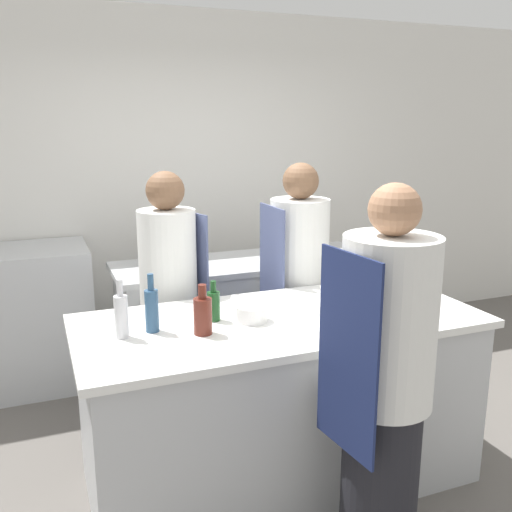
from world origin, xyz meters
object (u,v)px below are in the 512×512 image
Objects in this scene: bottle_vinegar at (121,315)px; bottle_cooking_oil at (214,305)px; chef_at_stove at (170,305)px; stockpot at (160,253)px; chef_at_prep_near at (384,389)px; chef_at_pass_far at (298,292)px; bowl_ceramic_blue at (329,308)px; bottle_sauce at (152,309)px; bottle_olive_oil at (203,314)px; bowl_prep_small at (342,293)px; oven_range at (22,319)px; bottle_wine at (370,314)px; bowl_mixing_large at (252,313)px.

bottle_vinegar is 1.36× the size of bottle_cooking_oil.
chef_at_stove is 0.61m from stockpot.
chef_at_stove reaches higher than bottle_cooking_oil.
chef_at_prep_near is at bearing -38.17° from bottle_vinegar.
chef_at_pass_far is at bearing -17.53° from chef_at_prep_near.
bowl_ceramic_blue is (0.69, -0.75, 0.14)m from chef_at_stove.
bottle_sauce is at bearing 10.45° from bottle_vinegar.
bottle_olive_oil is 1.03× the size of stockpot.
stockpot is (-0.80, 1.15, 0.05)m from bowl_prep_small.
chef_at_pass_far is 1.26m from bottle_sauce.
chef_at_pass_far is at bearing 29.58° from bottle_sauce.
chef_at_stove reaches higher than bottle_olive_oil.
chef_at_pass_far is 0.52m from bowl_prep_small.
oven_range is 4.95× the size of bottle_cooking_oil.
oven_range is at bearing 105.72° from bottle_vinegar.
bottle_olive_oil reaches higher than oven_range.
chef_at_pass_far is at bearing 82.62° from bottle_wine.
chef_at_prep_near reaches higher than chef_at_stove.
bottle_sauce is (0.63, -1.69, 0.53)m from oven_range.
stockpot is (-0.63, 1.70, -0.02)m from bottle_wine.
bowl_prep_small is (0.89, 0.23, -0.06)m from bottle_olive_oil.
bottle_olive_oil is 0.97× the size of bowl_prep_small.
bottle_olive_oil is 0.38m from bottle_vinegar.
bowl_ceramic_blue is (1.08, -0.05, -0.09)m from bottle_vinegar.
bowl_mixing_large is at bearing -24.70° from bottle_cooking_oil.
bowl_prep_small is at bearing 6.28° from bottle_vinegar.
chef_at_prep_near is 8.15× the size of bottle_cooking_oil.
bottle_olive_oil is at bearing 35.43° from chef_at_prep_near.
bottle_wine is (0.14, 0.34, 0.20)m from chef_at_prep_near.
bottle_vinegar is 1.08m from bowl_ceramic_blue.
chef_at_pass_far is 10.34× the size of bowl_mixing_large.
oven_range is 0.63× the size of chef_at_stove.
bottle_wine is 1.67× the size of bowl_mixing_large.
bowl_ceramic_blue is at bearing -10.48° from bottle_cooking_oil.
bottle_sauce is at bearing -174.29° from bowl_prep_small.
bottle_vinegar is 1.05× the size of bottle_wine.
oven_range is 2.05m from chef_at_pass_far.
bowl_prep_small is (1.74, -1.58, 0.45)m from oven_range.
bowl_prep_small is at bearing 14.61° from bottle_olive_oil.
bottle_vinegar is (0.48, -1.72, 0.53)m from oven_range.
chef_at_stove is 0.76m from bottle_sauce.
bottle_vinegar is at bearing -173.72° from bowl_prep_small.
chef_at_stove is at bearing -49.09° from oven_range.
bowl_ceramic_blue is (1.56, -1.76, 0.45)m from oven_range.
chef_at_stove is at bearing 61.19° from bottle_vinegar.
chef_at_stove is 7.88× the size of bottle_cooking_oil.
bowl_ceramic_blue is (-0.15, -0.69, 0.13)m from chef_at_pass_far.
chef_at_pass_far is 5.81× the size of bottle_sauce.
oven_range is at bearing -155.85° from chef_at_stove.
oven_range is at bearing 120.07° from bottle_cooking_oil.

